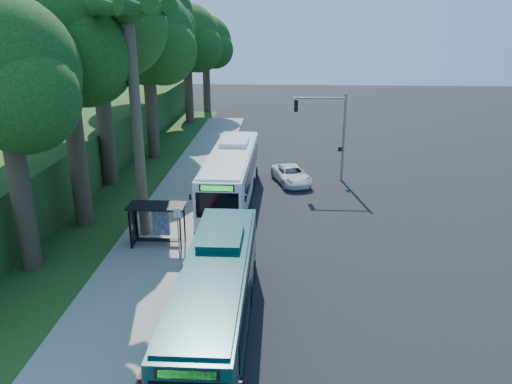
# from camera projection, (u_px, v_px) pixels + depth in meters

# --- Properties ---
(ground) EXTENTS (140.00, 140.00, 0.00)m
(ground) POSITION_uv_depth(u_px,v_px,m) (281.00, 228.00, 31.24)
(ground) COLOR black
(ground) RESTS_ON ground
(sidewalk) EXTENTS (4.50, 70.00, 0.12)m
(sidewalk) POSITION_uv_depth(u_px,v_px,m) (166.00, 225.00, 31.59)
(sidewalk) COLOR gray
(sidewalk) RESTS_ON ground
(red_curb) EXTENTS (0.25, 30.00, 0.13)m
(red_curb) POSITION_uv_depth(u_px,v_px,m) (191.00, 254.00, 27.70)
(red_curb) COLOR maroon
(red_curb) RESTS_ON ground
(grass_verge) EXTENTS (8.00, 70.00, 0.06)m
(grass_verge) POSITION_uv_depth(u_px,v_px,m) (104.00, 197.00, 36.59)
(grass_verge) COLOR #234719
(grass_verge) RESTS_ON ground
(bus_shelter) EXTENTS (3.20, 1.51, 2.55)m
(bus_shelter) POSITION_uv_depth(u_px,v_px,m) (154.00, 216.00, 28.31)
(bus_shelter) COLOR black
(bus_shelter) RESTS_ON ground
(stop_sign_pole) EXTENTS (0.35, 0.06, 3.17)m
(stop_sign_pole) POSITION_uv_depth(u_px,v_px,m) (178.00, 227.00, 26.11)
(stop_sign_pole) COLOR gray
(stop_sign_pole) RESTS_ON ground
(traffic_signal_pole) EXTENTS (4.10, 0.30, 7.00)m
(traffic_signal_pole) POSITION_uv_depth(u_px,v_px,m) (331.00, 126.00, 39.00)
(traffic_signal_pole) COLOR gray
(traffic_signal_pole) RESTS_ON ground
(palm_tree) EXTENTS (4.20, 4.20, 14.40)m
(palm_tree) POSITION_uv_depth(u_px,v_px,m) (128.00, 19.00, 26.13)
(palm_tree) COLOR #4C3F2D
(palm_tree) RESTS_ON ground
(tree_0) EXTENTS (8.40, 8.00, 15.70)m
(tree_0) POSITION_uv_depth(u_px,v_px,m) (65.00, 41.00, 28.13)
(tree_0) COLOR #382B1E
(tree_0) RESTS_ON ground
(tree_1) EXTENTS (10.50, 10.00, 18.26)m
(tree_1) POSITION_uv_depth(u_px,v_px,m) (95.00, 13.00, 35.20)
(tree_1) COLOR #382B1E
(tree_1) RESTS_ON ground
(tree_2) EXTENTS (8.82, 8.40, 15.12)m
(tree_2) POSITION_uv_depth(u_px,v_px,m) (148.00, 41.00, 43.41)
(tree_2) COLOR #382B1E
(tree_2) RESTS_ON ground
(tree_3) EXTENTS (10.08, 9.60, 17.28)m
(tree_3) POSITION_uv_depth(u_px,v_px,m) (148.00, 22.00, 50.55)
(tree_3) COLOR #382B1E
(tree_3) RESTS_ON ground
(tree_4) EXTENTS (8.40, 8.00, 14.14)m
(tree_4) POSITION_uv_depth(u_px,v_px,m) (187.00, 42.00, 58.71)
(tree_4) COLOR #382B1E
(tree_4) RESTS_ON ground
(tree_5) EXTENTS (7.35, 7.00, 12.86)m
(tree_5) POSITION_uv_depth(u_px,v_px,m) (206.00, 45.00, 66.45)
(tree_5) COLOR #382B1E
(tree_5) RESTS_ON ground
(tree_6) EXTENTS (7.56, 7.20, 13.74)m
(tree_6) POSITION_uv_depth(u_px,v_px,m) (4.00, 81.00, 23.00)
(tree_6) COLOR #382B1E
(tree_6) RESTS_ON ground
(white_bus) EXTENTS (3.12, 13.50, 4.01)m
(white_bus) POSITION_uv_depth(u_px,v_px,m) (231.00, 175.00, 35.24)
(white_bus) COLOR white
(white_bus) RESTS_ON ground
(teal_bus) EXTENTS (2.67, 12.27, 3.66)m
(teal_bus) POSITION_uv_depth(u_px,v_px,m) (216.00, 296.00, 20.28)
(teal_bus) COLOR #0A3837
(teal_bus) RESTS_ON ground
(pickup) EXTENTS (3.60, 5.34, 1.36)m
(pickup) POSITION_uv_depth(u_px,v_px,m) (291.00, 175.00, 39.52)
(pickup) COLOR white
(pickup) RESTS_ON ground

